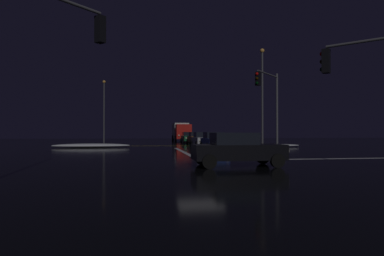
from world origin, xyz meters
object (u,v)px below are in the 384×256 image
sedan_blue (214,141)px  sedan_black_crossing (237,149)px  sedan_green (189,137)px  traffic_signal_ne (270,96)px  traffic_signal_sw (35,43)px  box_truck (181,131)px  sedan_silver (203,139)px  streetlamp_right_near (262,91)px  streetlamp_left_far (104,107)px  sedan_orange (196,138)px

sedan_blue → sedan_black_crossing: 13.97m
sedan_blue → sedan_black_crossing: (-1.98, -13.83, 0.00)m
sedan_green → traffic_signal_ne: 22.19m
sedan_blue → traffic_signal_sw: traffic_signal_sw is taller
box_truck → sedan_silver: bearing=-90.3°
sedan_blue → sedan_silver: (-0.09, 5.26, 0.00)m
sedan_blue → streetlamp_right_near: streetlamp_right_near is taller
sedan_green → streetlamp_right_near: size_ratio=0.43×
sedan_silver → streetlamp_left_far: size_ratio=0.49×
sedan_orange → sedan_green: (-0.16, 5.86, 0.00)m
sedan_orange → box_truck: box_truck is taller
streetlamp_right_near → box_truck: bearing=103.3°
sedan_silver → sedan_orange: 6.76m
sedan_silver → box_truck: (0.11, 20.62, 0.91)m
box_truck → sedan_green: bearing=-88.9°
sedan_blue → sedan_silver: 5.26m
streetlamp_left_far → streetlamp_right_near: streetlamp_right_near is taller
traffic_signal_sw → streetlamp_left_far: bearing=93.2°
sedan_orange → traffic_signal_ne: traffic_signal_ne is taller
traffic_signal_sw → streetlamp_right_near: streetlamp_right_near is taller
sedan_orange → box_truck: bearing=91.3°
streetlamp_right_near → sedan_silver: bearing=154.4°
sedan_green → sedan_black_crossing: size_ratio=1.00×
sedan_blue → traffic_signal_sw: bearing=-119.6°
sedan_silver → traffic_signal_ne: 10.43m
traffic_signal_sw → sedan_green: bearing=74.1°
sedan_blue → streetlamp_right_near: size_ratio=0.43×
box_truck → sedan_black_crossing: size_ratio=1.91×
traffic_signal_sw → sedan_black_crossing: bearing=23.7°
traffic_signal_sw → streetlamp_right_near: size_ratio=0.65×
sedan_green → box_truck: (-0.16, 8.01, 0.91)m
sedan_black_crossing → traffic_signal_sw: (-7.82, -3.43, 3.72)m
sedan_orange → streetlamp_right_near: (5.19, -9.43, 4.90)m
sedan_orange → streetlamp_right_near: bearing=-61.2°
box_truck → sedan_black_crossing: box_truck is taller
box_truck → sedan_black_crossing: 39.76m
sedan_green → sedan_black_crossing: 31.76m
streetlamp_right_near → sedan_blue: bearing=-155.1°
box_truck → traffic_signal_ne: (3.70, -29.61, 2.75)m
box_truck → streetlamp_right_near: bearing=-76.7°
traffic_signal_ne → streetlamp_right_near: streetlamp_right_near is taller
traffic_signal_sw → streetlamp_right_near: 25.08m
sedan_silver → sedan_black_crossing: bearing=-95.7°
sedan_silver → sedan_orange: (0.43, 6.74, 0.00)m
box_truck → traffic_signal_ne: bearing=-82.9°
sedan_blue → sedan_orange: same height
streetlamp_left_far → streetlamp_right_near: bearing=-42.7°
sedan_orange → streetlamp_left_far: 14.48m
sedan_orange → box_truck: size_ratio=0.52×
streetlamp_left_far → sedan_blue: bearing=-57.5°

